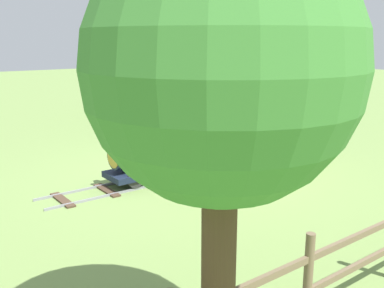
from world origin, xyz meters
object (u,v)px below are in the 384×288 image
(oak_tree_near, at_px, (222,72))
(oak_tree_far, at_px, (201,26))
(locomotive, at_px, (150,155))
(passenger_car, at_px, (232,143))
(park_bench, at_px, (163,119))
(conductor_person, at_px, (196,137))

(oak_tree_near, bearing_deg, oak_tree_far, -37.47)
(locomotive, bearing_deg, oak_tree_far, -45.65)
(locomotive, relative_size, passenger_car, 0.61)
(locomotive, height_order, park_bench, locomotive)
(oak_tree_near, distance_m, oak_tree_far, 11.34)
(passenger_car, bearing_deg, conductor_person, 120.62)
(oak_tree_near, bearing_deg, conductor_person, -35.22)
(oak_tree_near, height_order, oak_tree_far, oak_tree_far)
(passenger_car, height_order, conductor_person, conductor_person)
(conductor_person, distance_m, oak_tree_near, 4.23)
(locomotive, relative_size, park_bench, 1.07)
(locomotive, bearing_deg, passenger_car, -90.00)
(locomotive, distance_m, conductor_person, 1.13)
(oak_tree_far, bearing_deg, conductor_person, 141.29)
(oak_tree_far, bearing_deg, park_bench, 122.23)
(oak_tree_near, xyz_separation_m, oak_tree_far, (8.99, -6.89, 0.59))
(locomotive, relative_size, conductor_person, 0.89)
(park_bench, xyz_separation_m, oak_tree_near, (-7.44, 4.43, 1.85))
(locomotive, distance_m, passenger_car, 1.93)
(park_bench, height_order, oak_tree_far, oak_tree_far)
(oak_tree_far, bearing_deg, oak_tree_near, 142.53)
(passenger_car, height_order, oak_tree_near, oak_tree_near)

